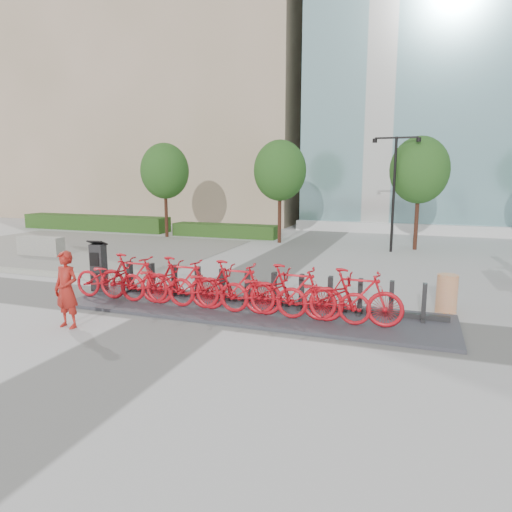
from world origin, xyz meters
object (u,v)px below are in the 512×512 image
(kiosk, at_px, (99,266))
(worker_red, at_px, (66,290))
(bike_0, at_px, (110,278))
(construction_barrel, at_px, (447,294))
(jersey_barrier, at_px, (41,246))

(kiosk, distance_m, worker_red, 3.02)
(bike_0, bearing_deg, construction_barrel, -77.13)
(worker_red, bearing_deg, jersey_barrier, 142.07)
(kiosk, bearing_deg, bike_0, -44.25)
(bike_0, bearing_deg, kiosk, 53.63)
(kiosk, bearing_deg, construction_barrel, 0.07)
(kiosk, bearing_deg, jersey_barrier, 137.90)
(bike_0, height_order, worker_red, worker_red)
(construction_barrel, xyz_separation_m, jersey_barrier, (-15.85, 3.14, -0.08))
(construction_barrel, bearing_deg, bike_0, -167.13)
(worker_red, xyz_separation_m, jersey_barrier, (-7.84, 7.17, -0.47))
(bike_0, distance_m, jersey_barrier, 8.97)
(bike_0, distance_m, construction_barrel, 8.67)
(worker_red, xyz_separation_m, construction_barrel, (8.00, 4.02, -0.38))
(construction_barrel, bearing_deg, kiosk, -172.04)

